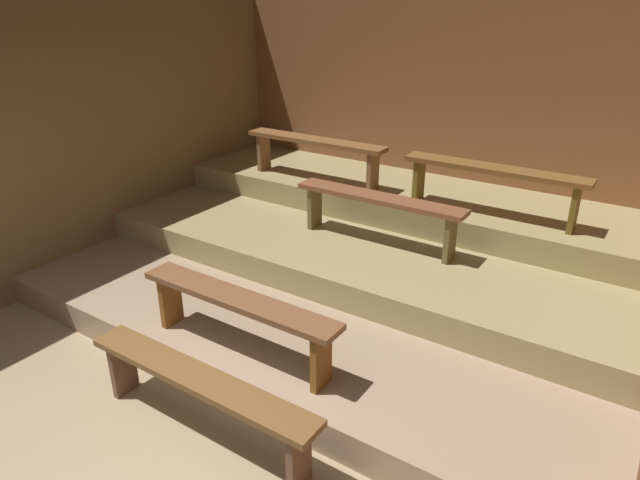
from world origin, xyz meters
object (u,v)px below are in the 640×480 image
at_px(bench_floor_center, 199,387).
at_px(bench_middle_center, 378,205).
at_px(bench_upper_left, 315,147).
at_px(bench_upper_right, 493,176).
at_px(bench_lower_center, 238,308).

relative_size(bench_floor_center, bench_middle_center, 1.08).
relative_size(bench_upper_left, bench_upper_right, 1.00).
xyz_separation_m(bench_lower_center, bench_upper_right, (1.01, 2.49, 0.52)).
distance_m(bench_lower_center, bench_upper_left, 2.73).
distance_m(bench_floor_center, bench_upper_left, 3.37).
height_order(bench_floor_center, bench_middle_center, bench_middle_center).
bearing_deg(bench_upper_right, bench_floor_center, -105.60).
bearing_deg(bench_lower_center, bench_upper_left, 111.96).
distance_m(bench_lower_center, bench_upper_right, 2.73).
height_order(bench_lower_center, bench_upper_right, bench_upper_right).
height_order(bench_floor_center, bench_upper_left, bench_upper_left).
xyz_separation_m(bench_floor_center, bench_middle_center, (0.00, 2.42, 0.52)).
distance_m(bench_floor_center, bench_lower_center, 0.65).
relative_size(bench_floor_center, bench_upper_right, 1.06).
bearing_deg(bench_floor_center, bench_upper_left, 110.75).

